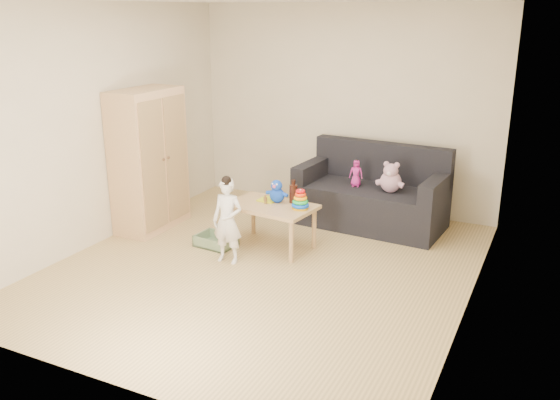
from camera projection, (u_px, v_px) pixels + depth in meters
The scene contains 13 objects.
room at pixel (264, 142), 5.66m from camera, with size 4.50×4.50×4.50m.
wardrobe at pixel (149, 160), 6.93m from camera, with size 0.46×0.92×1.66m, color tan.
sofa at pixel (370, 206), 7.16m from camera, with size 1.73×0.87×0.49m, color black.
play_table at pixel (271, 226), 6.49m from camera, with size 0.94×0.59×0.49m, color tan.
storage_bin at pixel (216, 240), 6.58m from camera, with size 0.42×0.31×0.13m, color #69835F, non-canonical shape.
toddler at pixel (228, 222), 6.06m from camera, with size 0.32×0.22×0.87m, color white.
pink_bear at pixel (391, 179), 6.84m from camera, with size 0.27×0.23×0.30m, color #C792AD, non-canonical shape.
doll at pixel (356, 174), 7.06m from camera, with size 0.16×0.11×0.32m, color #CE2695.
ring_stacker at pixel (300, 201), 6.25m from camera, with size 0.19×0.19×0.22m.
brown_bottle at pixel (293, 193), 6.45m from camera, with size 0.09×0.09×0.26m.
blue_plush at pixel (277, 191), 6.46m from camera, with size 0.21×0.17×0.26m, color blue, non-canonical shape.
wooden_figure at pixel (265, 199), 6.42m from camera, with size 0.04×0.03×0.11m, color brown, non-canonical shape.
yellow_book at pixel (268, 200), 6.56m from camera, with size 0.20×0.20×0.01m, color yellow.
Camera 1 is at (2.57, -4.94, 2.50)m, focal length 38.00 mm.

